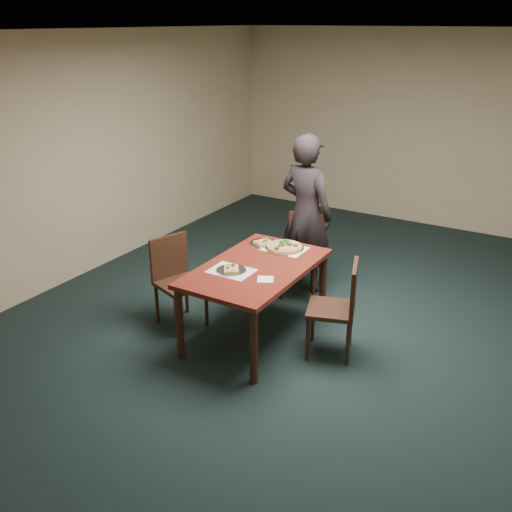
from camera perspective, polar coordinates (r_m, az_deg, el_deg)
The scene contains 13 objects.
ground at distance 5.67m, azimuth 4.64°, elevation -8.15°, with size 8.00×8.00×0.00m, color black.
room_shell at distance 5.01m, azimuth 5.27°, elevation 9.21°, with size 8.00×8.00×8.00m.
dining_table at distance 5.39m, azimuth -0.00°, elevation -1.88°, with size 0.90×1.50×0.75m.
chair_far at distance 6.37m, azimuth 4.84°, elevation 0.63°, with size 0.50×0.50×0.91m.
chair_left at distance 5.77m, azimuth -8.02°, elevation -1.96°, with size 0.53×0.53×0.91m.
chair_right at distance 5.22m, azimuth 8.39°, elevation -4.75°, with size 0.53×0.53×0.91m.
diner at distance 6.39m, azimuth 5.03°, elevation 4.28°, with size 0.65×0.43×1.78m, color black.
placemat_main at distance 5.75m, azimuth 2.88°, elevation 0.73°, with size 0.42×0.32×0.00m, color white.
placemat_near at distance 5.25m, azimuth -2.48°, elevation -1.49°, with size 0.40×0.30×0.00m, color white.
pizza_pan at distance 5.74m, azimuth 2.89°, elevation 0.94°, with size 0.39×0.39×0.07m.
slice_plate_near at distance 5.24m, azimuth -2.49°, elevation -1.37°, with size 0.28×0.28×0.06m.
slice_plate_far at distance 5.88m, azimuth 0.73°, elevation 1.35°, with size 0.28×0.28×0.06m.
napkin at distance 5.07m, azimuth 0.94°, elevation -2.36°, with size 0.14×0.14×0.01m, color white.
Camera 1 is at (2.10, -4.40, 2.89)m, focal length 40.00 mm.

